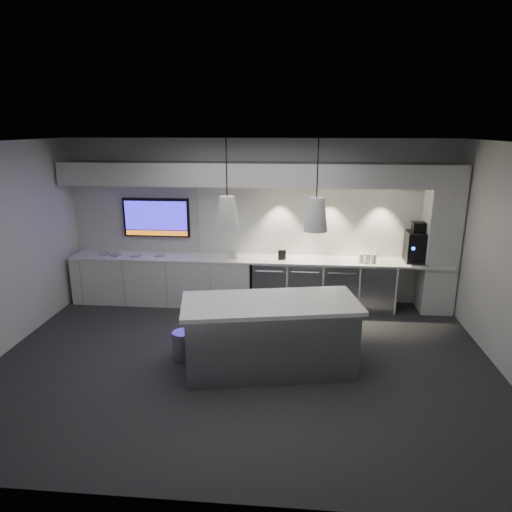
# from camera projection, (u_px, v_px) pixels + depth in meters

# --- Properties ---
(floor) EXTENTS (7.00, 7.00, 0.00)m
(floor) POSITION_uv_depth(u_px,v_px,m) (243.00, 362.00, 6.41)
(floor) COLOR #28282B
(floor) RESTS_ON ground
(ceiling) EXTENTS (7.00, 7.00, 0.00)m
(ceiling) POSITION_uv_depth(u_px,v_px,m) (241.00, 143.00, 5.59)
(ceiling) COLOR black
(ceiling) RESTS_ON wall_back
(wall_back) EXTENTS (7.00, 0.00, 7.00)m
(wall_back) POSITION_uv_depth(u_px,v_px,m) (258.00, 222.00, 8.40)
(wall_back) COLOR silver
(wall_back) RESTS_ON floor
(wall_front) EXTENTS (7.00, 0.00, 7.00)m
(wall_front) POSITION_uv_depth(u_px,v_px,m) (205.00, 348.00, 3.61)
(wall_front) COLOR silver
(wall_front) RESTS_ON floor
(back_counter) EXTENTS (6.80, 0.65, 0.04)m
(back_counter) POSITION_uv_depth(u_px,v_px,m) (256.00, 259.00, 8.26)
(back_counter) COLOR white
(back_counter) RESTS_ON left_base_cabinets
(left_base_cabinets) EXTENTS (3.30, 0.63, 0.86)m
(left_base_cabinets) POSITION_uv_depth(u_px,v_px,m) (163.00, 280.00, 8.53)
(left_base_cabinets) COLOR silver
(left_base_cabinets) RESTS_ON floor
(fridge_unit_a) EXTENTS (0.60, 0.61, 0.85)m
(fridge_unit_a) POSITION_uv_depth(u_px,v_px,m) (270.00, 283.00, 8.36)
(fridge_unit_a) COLOR #9B9EA4
(fridge_unit_a) RESTS_ON floor
(fridge_unit_b) EXTENTS (0.60, 0.61, 0.85)m
(fridge_unit_b) POSITION_uv_depth(u_px,v_px,m) (304.00, 284.00, 8.30)
(fridge_unit_b) COLOR #9B9EA4
(fridge_unit_b) RESTS_ON floor
(fridge_unit_c) EXTENTS (0.60, 0.61, 0.85)m
(fridge_unit_c) POSITION_uv_depth(u_px,v_px,m) (339.00, 285.00, 8.25)
(fridge_unit_c) COLOR #9B9EA4
(fridge_unit_c) RESTS_ON floor
(fridge_unit_d) EXTENTS (0.60, 0.61, 0.85)m
(fridge_unit_d) POSITION_uv_depth(u_px,v_px,m) (375.00, 286.00, 8.20)
(fridge_unit_d) COLOR #9B9EA4
(fridge_unit_d) RESTS_ON floor
(backsplash) EXTENTS (4.60, 0.03, 1.30)m
(backsplash) POSITION_uv_depth(u_px,v_px,m) (324.00, 221.00, 8.26)
(backsplash) COLOR silver
(backsplash) RESTS_ON wall_back
(soffit) EXTENTS (6.90, 0.60, 0.40)m
(soffit) POSITION_uv_depth(u_px,v_px,m) (257.00, 174.00, 7.86)
(soffit) COLOR silver
(soffit) RESTS_ON wall_back
(column) EXTENTS (0.55, 0.55, 2.60)m
(column) POSITION_uv_depth(u_px,v_px,m) (440.00, 240.00, 7.89)
(column) COLOR silver
(column) RESTS_ON floor
(wall_tv) EXTENTS (1.25, 0.07, 0.72)m
(wall_tv) POSITION_uv_depth(u_px,v_px,m) (156.00, 217.00, 8.49)
(wall_tv) COLOR black
(wall_tv) RESTS_ON wall_back
(island) EXTENTS (2.46, 1.41, 0.98)m
(island) POSITION_uv_depth(u_px,v_px,m) (270.00, 335.00, 6.11)
(island) COLOR #9B9EA4
(island) RESTS_ON floor
(bin) EXTENTS (0.38, 0.38, 0.42)m
(bin) POSITION_uv_depth(u_px,v_px,m) (183.00, 345.00, 6.45)
(bin) COLOR #9B9EA4
(bin) RESTS_ON floor
(coffee_machine) EXTENTS (0.40, 0.56, 0.70)m
(coffee_machine) POSITION_uv_depth(u_px,v_px,m) (417.00, 246.00, 7.96)
(coffee_machine) COLOR black
(coffee_machine) RESTS_ON back_counter
(sign_black) EXTENTS (0.14, 0.05, 0.18)m
(sign_black) POSITION_uv_depth(u_px,v_px,m) (282.00, 255.00, 8.11)
(sign_black) COLOR black
(sign_black) RESTS_ON back_counter
(sign_white) EXTENTS (0.18, 0.08, 0.14)m
(sign_white) POSITION_uv_depth(u_px,v_px,m) (232.00, 254.00, 8.22)
(sign_white) COLOR white
(sign_white) RESTS_ON back_counter
(cup_cluster) EXTENTS (0.30, 0.19, 0.16)m
(cup_cluster) POSITION_uv_depth(u_px,v_px,m) (367.00, 258.00, 7.97)
(cup_cluster) COLOR silver
(cup_cluster) RESTS_ON back_counter
(tray_a) EXTENTS (0.16, 0.16, 0.02)m
(tray_a) POSITION_uv_depth(u_px,v_px,m) (105.00, 254.00, 8.48)
(tray_a) COLOR #979797
(tray_a) RESTS_ON back_counter
(tray_b) EXTENTS (0.18, 0.18, 0.02)m
(tray_b) POSITION_uv_depth(u_px,v_px,m) (116.00, 255.00, 8.40)
(tray_b) COLOR #979797
(tray_b) RESTS_ON back_counter
(tray_c) EXTENTS (0.16, 0.16, 0.02)m
(tray_c) POSITION_uv_depth(u_px,v_px,m) (136.00, 256.00, 8.34)
(tray_c) COLOR #979797
(tray_c) RESTS_ON back_counter
(tray_d) EXTENTS (0.19, 0.19, 0.02)m
(tray_d) POSITION_uv_depth(u_px,v_px,m) (160.00, 255.00, 8.38)
(tray_d) COLOR #979797
(tray_d) RESTS_ON back_counter
(pendant_left) EXTENTS (0.29, 0.29, 1.12)m
(pendant_left) POSITION_uv_depth(u_px,v_px,m) (227.00, 213.00, 5.71)
(pendant_left) COLOR silver
(pendant_left) RESTS_ON ceiling
(pendant_right) EXTENTS (0.29, 0.29, 1.12)m
(pendant_right) POSITION_uv_depth(u_px,v_px,m) (316.00, 214.00, 5.61)
(pendant_right) COLOR silver
(pendant_right) RESTS_ON ceiling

